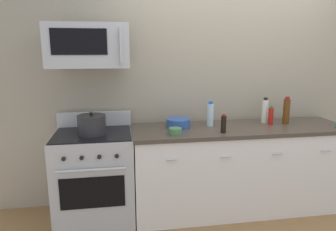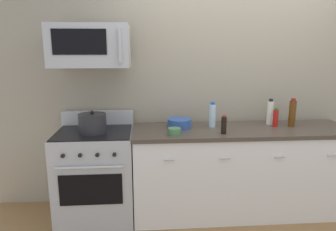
{
  "view_description": "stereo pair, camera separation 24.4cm",
  "coord_description": "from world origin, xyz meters",
  "px_view_note": "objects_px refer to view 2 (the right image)",
  "views": [
    {
      "loc": [
        -1.24,
        -2.95,
        1.72
      ],
      "look_at": [
        -0.78,
        -0.05,
        1.08
      ],
      "focal_mm": 32.79,
      "sensor_mm": 36.0,
      "label": 1
    },
    {
      "loc": [
        -1.0,
        -2.98,
        1.72
      ],
      "look_at": [
        -0.78,
        -0.05,
        1.08
      ],
      "focal_mm": 32.79,
      "sensor_mm": 36.0,
      "label": 2
    }
  ],
  "objects_px": {
    "stockpot": "(93,123)",
    "microwave": "(90,46)",
    "range_oven": "(96,174)",
    "bottle_soy_sauce_dark": "(224,125)",
    "bottle_vinegar_white": "(270,112)",
    "bottle_hot_sauce_red": "(276,118)",
    "bowl_blue_mixing": "(179,123)",
    "bottle_wine_amber": "(292,113)",
    "bowl_green_glaze": "(174,131)",
    "bottle_water_clear": "(212,115)"
  },
  "relations": [
    {
      "from": "range_oven",
      "to": "bottle_hot_sauce_red",
      "type": "distance_m",
      "value": 1.95
    },
    {
      "from": "stockpot",
      "to": "bottle_water_clear",
      "type": "bearing_deg",
      "value": 6.66
    },
    {
      "from": "stockpot",
      "to": "microwave",
      "type": "bearing_deg",
      "value": 89.87
    },
    {
      "from": "range_oven",
      "to": "microwave",
      "type": "relative_size",
      "value": 1.44
    },
    {
      "from": "bottle_soy_sauce_dark",
      "to": "bowl_blue_mixing",
      "type": "xyz_separation_m",
      "value": [
        -0.4,
        0.27,
        -0.04
      ]
    },
    {
      "from": "range_oven",
      "to": "microwave",
      "type": "xyz_separation_m",
      "value": [
        0.0,
        0.04,
        1.28
      ]
    },
    {
      "from": "bowl_green_glaze",
      "to": "stockpot",
      "type": "relative_size",
      "value": 0.47
    },
    {
      "from": "bottle_hot_sauce_red",
      "to": "bottle_wine_amber",
      "type": "bearing_deg",
      "value": 1.72
    },
    {
      "from": "microwave",
      "to": "bowl_blue_mixing",
      "type": "bearing_deg",
      "value": 2.8
    },
    {
      "from": "range_oven",
      "to": "bottle_vinegar_white",
      "type": "height_order",
      "value": "bottle_vinegar_white"
    },
    {
      "from": "bottle_water_clear",
      "to": "bowl_green_glaze",
      "type": "relative_size",
      "value": 2.09
    },
    {
      "from": "bowl_green_glaze",
      "to": "range_oven",
      "type": "bearing_deg",
      "value": 167.52
    },
    {
      "from": "bottle_wine_amber",
      "to": "range_oven",
      "type": "bearing_deg",
      "value": -178.53
    },
    {
      "from": "microwave",
      "to": "bottle_soy_sauce_dark",
      "type": "distance_m",
      "value": 1.48
    },
    {
      "from": "bottle_vinegar_white",
      "to": "bowl_green_glaze",
      "type": "height_order",
      "value": "bottle_vinegar_white"
    },
    {
      "from": "bottle_vinegar_white",
      "to": "bottle_soy_sauce_dark",
      "type": "xyz_separation_m",
      "value": [
        -0.59,
        -0.33,
        -0.05
      ]
    },
    {
      "from": "bottle_water_clear",
      "to": "bottle_soy_sauce_dark",
      "type": "distance_m",
      "value": 0.28
    },
    {
      "from": "bottle_hot_sauce_red",
      "to": "bottle_wine_amber",
      "type": "xyz_separation_m",
      "value": [
        0.18,
        0.01,
        0.05
      ]
    },
    {
      "from": "range_oven",
      "to": "stockpot",
      "type": "xyz_separation_m",
      "value": [
        0.0,
        -0.05,
        0.55
      ]
    },
    {
      "from": "range_oven",
      "to": "bottle_hot_sauce_red",
      "type": "relative_size",
      "value": 5.38
    },
    {
      "from": "range_oven",
      "to": "bottle_soy_sauce_dark",
      "type": "bearing_deg",
      "value": -8.22
    },
    {
      "from": "bottle_hot_sauce_red",
      "to": "bottle_soy_sauce_dark",
      "type": "bearing_deg",
      "value": -159.36
    },
    {
      "from": "microwave",
      "to": "stockpot",
      "type": "relative_size",
      "value": 2.8
    },
    {
      "from": "bottle_vinegar_white",
      "to": "microwave",
      "type": "bearing_deg",
      "value": -176.8
    },
    {
      "from": "bowl_green_glaze",
      "to": "bottle_vinegar_white",
      "type": "bearing_deg",
      "value": 16.83
    },
    {
      "from": "range_oven",
      "to": "bottle_wine_amber",
      "type": "distance_m",
      "value": 2.14
    },
    {
      "from": "bottle_wine_amber",
      "to": "bowl_blue_mixing",
      "type": "bearing_deg",
      "value": 178.35
    },
    {
      "from": "bottle_soy_sauce_dark",
      "to": "bowl_green_glaze",
      "type": "distance_m",
      "value": 0.48
    },
    {
      "from": "range_oven",
      "to": "stockpot",
      "type": "bearing_deg",
      "value": -90.0
    },
    {
      "from": "bottle_soy_sauce_dark",
      "to": "bowl_blue_mixing",
      "type": "bearing_deg",
      "value": 145.88
    },
    {
      "from": "microwave",
      "to": "bottle_wine_amber",
      "type": "relative_size",
      "value": 2.5
    },
    {
      "from": "range_oven",
      "to": "stockpot",
      "type": "relative_size",
      "value": 4.02
    },
    {
      "from": "bottle_water_clear",
      "to": "bottle_wine_amber",
      "type": "bearing_deg",
      "value": -2.38
    },
    {
      "from": "bottle_vinegar_white",
      "to": "bottle_hot_sauce_red",
      "type": "relative_size",
      "value": 1.4
    },
    {
      "from": "bottle_soy_sauce_dark",
      "to": "stockpot",
      "type": "height_order",
      "value": "stockpot"
    },
    {
      "from": "microwave",
      "to": "bowl_green_glaze",
      "type": "xyz_separation_m",
      "value": [
        0.79,
        -0.22,
        -0.8
      ]
    },
    {
      "from": "bottle_water_clear",
      "to": "bowl_blue_mixing",
      "type": "relative_size",
      "value": 1.07
    },
    {
      "from": "range_oven",
      "to": "bowl_blue_mixing",
      "type": "height_order",
      "value": "range_oven"
    },
    {
      "from": "bottle_soy_sauce_dark",
      "to": "bowl_green_glaze",
      "type": "bearing_deg",
      "value": 178.99
    },
    {
      "from": "bowl_green_glaze",
      "to": "bottle_hot_sauce_red",
      "type": "bearing_deg",
      "value": 11.52
    },
    {
      "from": "bottle_soy_sauce_dark",
      "to": "range_oven",
      "type": "bearing_deg",
      "value": 171.78
    },
    {
      "from": "bowl_blue_mixing",
      "to": "stockpot",
      "type": "xyz_separation_m",
      "value": [
        -0.86,
        -0.14,
        0.05
      ]
    },
    {
      "from": "range_oven",
      "to": "bottle_wine_amber",
      "type": "bearing_deg",
      "value": 1.47
    },
    {
      "from": "bottle_vinegar_white",
      "to": "bottle_hot_sauce_red",
      "type": "height_order",
      "value": "bottle_vinegar_white"
    },
    {
      "from": "range_oven",
      "to": "bottle_water_clear",
      "type": "bearing_deg",
      "value": 4.16
    },
    {
      "from": "bottle_wine_amber",
      "to": "bowl_green_glaze",
      "type": "xyz_separation_m",
      "value": [
        -1.27,
        -0.23,
        -0.11
      ]
    },
    {
      "from": "bottle_water_clear",
      "to": "bottle_hot_sauce_red",
      "type": "bearing_deg",
      "value": -3.49
    },
    {
      "from": "bottle_hot_sauce_red",
      "to": "bowl_blue_mixing",
      "type": "height_order",
      "value": "bottle_hot_sauce_red"
    },
    {
      "from": "microwave",
      "to": "bottle_soy_sauce_dark",
      "type": "height_order",
      "value": "microwave"
    },
    {
      "from": "range_oven",
      "to": "bottle_soy_sauce_dark",
      "type": "relative_size",
      "value": 5.86
    }
  ]
}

